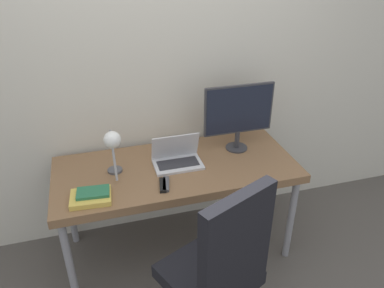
{
  "coord_description": "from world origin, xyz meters",
  "views": [
    {
      "loc": [
        -0.51,
        -1.79,
        2.17
      ],
      "look_at": [
        0.1,
        0.33,
        0.95
      ],
      "focal_mm": 35.0,
      "sensor_mm": 36.0,
      "label": 1
    }
  ],
  "objects_px": {
    "desk_lamp": "(113,144)",
    "book_stack": "(91,196)",
    "laptop": "(177,158)",
    "monitor": "(239,113)",
    "office_chair": "(220,265)"
  },
  "relations": [
    {
      "from": "desk_lamp",
      "to": "book_stack",
      "type": "bearing_deg",
      "value": -137.5
    },
    {
      "from": "laptop",
      "to": "monitor",
      "type": "height_order",
      "value": "monitor"
    },
    {
      "from": "monitor",
      "to": "desk_lamp",
      "type": "relative_size",
      "value": 1.4
    },
    {
      "from": "monitor",
      "to": "office_chair",
      "type": "relative_size",
      "value": 0.46
    },
    {
      "from": "laptop",
      "to": "office_chair",
      "type": "height_order",
      "value": "office_chair"
    },
    {
      "from": "office_chair",
      "to": "book_stack",
      "type": "distance_m",
      "value": 0.88
    },
    {
      "from": "monitor",
      "to": "office_chair",
      "type": "bearing_deg",
      "value": -116.34
    },
    {
      "from": "desk_lamp",
      "to": "office_chair",
      "type": "bearing_deg",
      "value": -57.73
    },
    {
      "from": "book_stack",
      "to": "laptop",
      "type": "bearing_deg",
      "value": 22.68
    },
    {
      "from": "office_chair",
      "to": "book_stack",
      "type": "bearing_deg",
      "value": 137.62
    },
    {
      "from": "laptop",
      "to": "monitor",
      "type": "relative_size",
      "value": 0.65
    },
    {
      "from": "desk_lamp",
      "to": "office_chair",
      "type": "xyz_separation_m",
      "value": [
        0.46,
        -0.73,
        -0.43
      ]
    },
    {
      "from": "office_chair",
      "to": "monitor",
      "type": "bearing_deg",
      "value": 63.66
    },
    {
      "from": "office_chair",
      "to": "desk_lamp",
      "type": "bearing_deg",
      "value": 122.27
    },
    {
      "from": "book_stack",
      "to": "monitor",
      "type": "bearing_deg",
      "value": 17.64
    }
  ]
}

